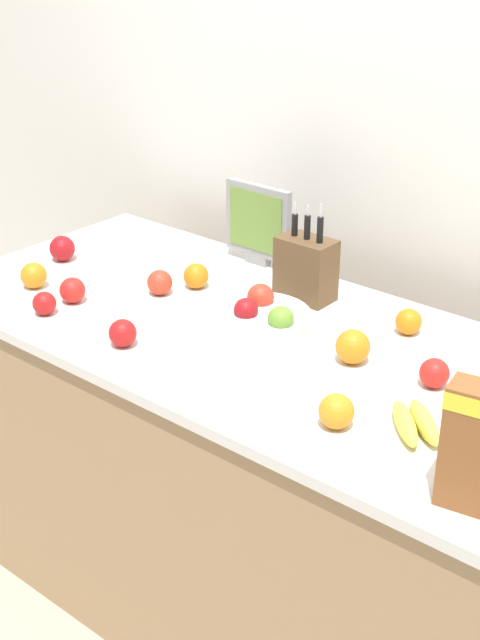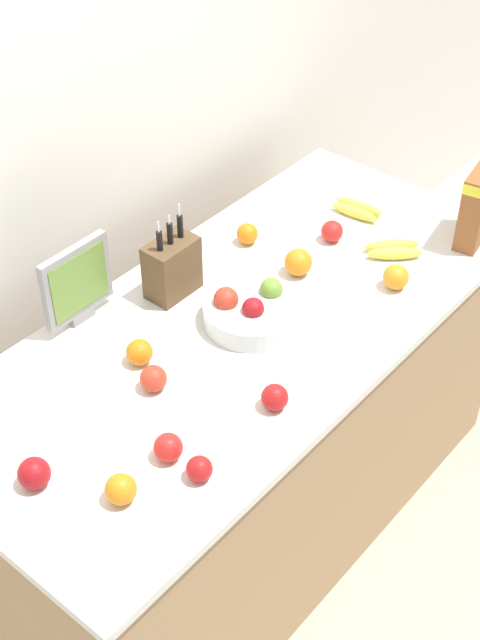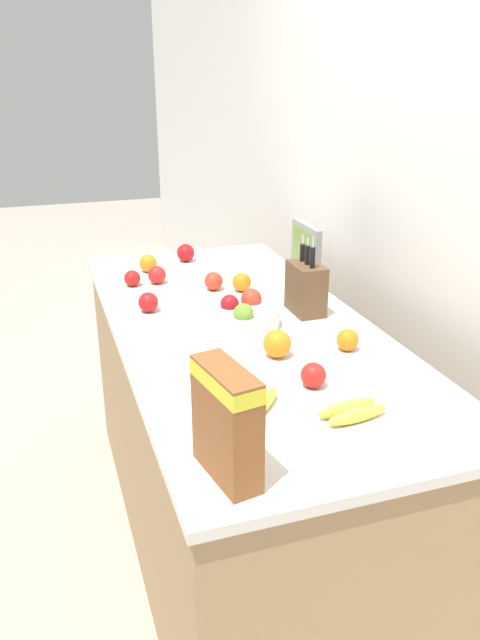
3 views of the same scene
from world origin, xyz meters
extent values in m
plane|color=#B2A899|center=(0.00, 0.00, 0.00)|extent=(14.00, 14.00, 0.00)
cube|color=silver|center=(0.00, 0.65, 1.30)|extent=(9.00, 0.06, 2.60)
cube|color=tan|center=(0.00, 0.00, 0.45)|extent=(1.91, 0.84, 0.91)
cube|color=silver|center=(0.00, 0.00, 0.92)|extent=(1.94, 0.87, 0.03)
cube|color=brown|center=(-0.03, 0.26, 1.03)|extent=(0.16, 0.10, 0.18)
cylinder|color=black|center=(-0.08, 0.26, 1.15)|extent=(0.02, 0.02, 0.06)
cube|color=silver|center=(-0.08, 0.26, 1.20)|extent=(0.01, 0.00, 0.03)
cylinder|color=black|center=(-0.03, 0.26, 1.15)|extent=(0.02, 0.02, 0.07)
cube|color=silver|center=(-0.03, 0.26, 1.20)|extent=(0.01, 0.00, 0.03)
cylinder|color=black|center=(0.01, 0.26, 1.15)|extent=(0.02, 0.02, 0.07)
cube|color=silver|center=(0.01, 0.26, 1.21)|extent=(0.01, 0.00, 0.04)
cube|color=gray|center=(-0.30, 0.37, 0.95)|extent=(0.08, 0.03, 0.03)
cube|color=gray|center=(-0.30, 0.37, 1.08)|extent=(0.24, 0.02, 0.23)
cube|color=olive|center=(-0.30, 0.36, 1.08)|extent=(0.20, 0.00, 0.19)
cube|color=brown|center=(0.81, -0.30, 1.07)|extent=(0.21, 0.11, 0.26)
cylinder|color=silver|center=(0.01, -0.02, 0.97)|extent=(0.28, 0.28, 0.06)
sphere|color=#6B9E33|center=(0.09, -0.02, 1.01)|extent=(0.07, 0.07, 0.07)
sphere|color=red|center=(-0.03, 0.05, 1.01)|extent=(0.07, 0.07, 0.07)
sphere|color=#A31419|center=(-0.01, -0.04, 1.01)|extent=(0.06, 0.06, 0.06)
ellipsoid|color=yellow|center=(0.58, -0.14, 0.96)|extent=(0.16, 0.15, 0.04)
ellipsoid|color=yellow|center=(0.55, -0.17, 0.96)|extent=(0.15, 0.16, 0.04)
ellipsoid|color=yellow|center=(0.66, 0.07, 0.95)|extent=(0.06, 0.18, 0.04)
ellipsoid|color=yellow|center=(0.70, 0.07, 0.95)|extent=(0.06, 0.18, 0.04)
sphere|color=red|center=(-0.52, -0.19, 0.97)|extent=(0.07, 0.07, 0.07)
sphere|color=red|center=(-0.22, -0.29, 0.97)|extent=(0.07, 0.07, 0.07)
sphere|color=red|center=(0.50, 0.04, 0.97)|extent=(0.07, 0.07, 0.07)
sphere|color=red|center=(-0.52, -0.29, 0.97)|extent=(0.07, 0.07, 0.07)
sphere|color=#A31419|center=(-0.79, -0.01, 0.98)|extent=(0.08, 0.08, 0.08)
sphere|color=red|center=(-0.37, 0.01, 0.97)|extent=(0.07, 0.07, 0.07)
sphere|color=orange|center=(0.29, 0.02, 0.98)|extent=(0.09, 0.09, 0.09)
sphere|color=orange|center=(0.31, 0.25, 0.97)|extent=(0.07, 0.07, 0.07)
sphere|color=orange|center=(-0.69, -0.20, 0.97)|extent=(0.08, 0.08, 0.08)
sphere|color=orange|center=(-0.32, 0.11, 0.97)|extent=(0.08, 0.08, 0.08)
sphere|color=orange|center=(0.42, -0.25, 0.98)|extent=(0.08, 0.08, 0.08)
camera|label=1|loc=(1.32, -1.66, 2.01)|focal=50.00mm
camera|label=2|loc=(-1.53, -1.27, 2.64)|focal=50.00mm
camera|label=3|loc=(1.90, -0.64, 1.77)|focal=35.00mm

